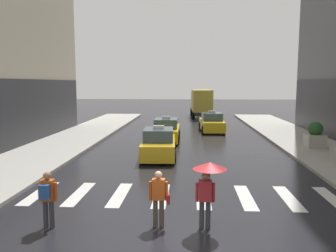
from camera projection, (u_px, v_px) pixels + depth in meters
name	position (u px, v px, depth m)	size (l,w,h in m)	color
ground_plane	(180.00, 231.00, 9.64)	(160.00, 160.00, 0.00)	black
crosswalk_markings	(182.00, 196.00, 12.61)	(11.30, 2.80, 0.01)	silver
taxi_lead	(159.00, 144.00, 19.15)	(2.08, 4.61, 1.80)	gold
taxi_second	(166.00, 131.00, 24.54)	(1.95, 4.55, 1.80)	yellow
taxi_third	(212.00, 123.00, 29.41)	(2.11, 4.62, 1.80)	yellow
box_truck	(201.00, 102.00, 41.44)	(2.54, 7.62, 3.35)	#2D2D2D
pedestrian_with_umbrella	(208.00, 177.00, 9.58)	(0.96, 0.96, 1.94)	#333338
pedestrian_with_backpack	(47.00, 196.00, 9.66)	(0.55, 0.43, 1.65)	#333338
pedestrian_with_handbag	(159.00, 196.00, 9.78)	(0.60, 0.24, 1.65)	#473D33
planter_mid_block	(315.00, 136.00, 21.32)	(1.10, 1.10, 1.60)	#A8A399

